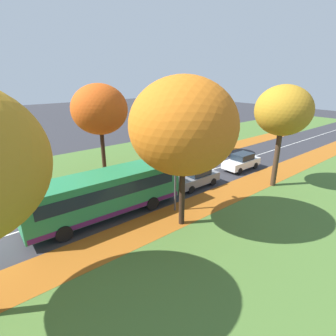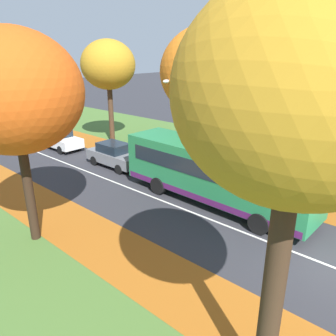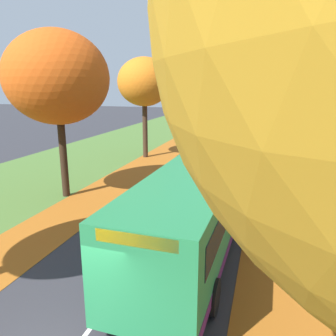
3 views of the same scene
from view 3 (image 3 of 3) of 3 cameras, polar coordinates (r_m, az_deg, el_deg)
name	(u,v)px [view 3 (image 3 of 3)]	position (r m, az deg, el deg)	size (l,w,h in m)	color
grass_verge_left	(104,155)	(28.02, -11.16, 2.20)	(12.00, 90.00, 0.01)	#476B2D
leaf_litter_left	(124,178)	(20.80, -7.59, -1.80)	(2.80, 60.00, 0.00)	#9E5619
leaf_litter_right	(278,192)	(19.08, 18.58, -3.93)	(2.80, 60.00, 0.00)	#9E5619
road_centre_line	(212,162)	(25.13, 7.75, 0.97)	(0.12, 80.00, 0.01)	silver
tree_left_near	(57,78)	(17.39, -18.75, 14.61)	(5.07, 5.07, 8.35)	black
tree_left_mid	(144,82)	(26.27, -4.15, 14.65)	(4.16, 4.16, 7.84)	#382619
tree_right_near	(322,70)	(13.86, 25.25, 15.14)	(6.18, 6.18, 9.04)	black
tree_right_mid	(306,76)	(24.09, 22.87, 14.61)	(4.39, 4.39, 8.34)	#422D1E
streetlamp_right	(264,133)	(14.67, 16.41, 5.91)	(1.89, 0.28, 6.00)	#47474C
bus	(197,204)	(11.46, 5.07, -6.31)	(2.88, 10.47, 2.98)	#237A47
car_grey_lead	(230,172)	(19.45, 10.74, -0.62)	(1.80, 4.21, 1.62)	slate
car_white_following	(237,150)	(25.88, 12.01, 3.00)	(1.80, 4.21, 1.62)	silver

